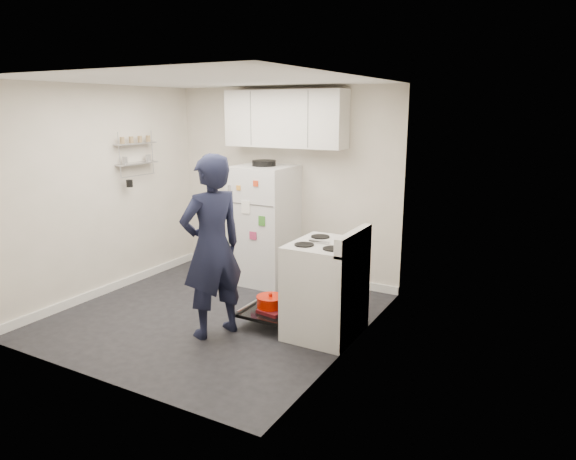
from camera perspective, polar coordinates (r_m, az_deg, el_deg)
The scene contains 7 objects.
room at distance 5.50m, azimuth -8.64°, elevation 2.55°, with size 3.21×3.21×2.51m.
electric_range at distance 5.15m, azimuth 4.07°, elevation -6.63°, with size 0.66×0.76×1.10m.
open_oven_door at distance 5.48m, azimuth -1.74°, elevation -8.45°, with size 0.55×0.70×0.23m.
refrigerator at distance 6.62m, azimuth -2.62°, elevation 0.63°, with size 0.72×0.74×1.59m.
upper_cabinets at distance 6.51m, azimuth -0.32°, elevation 12.26°, with size 1.60×0.33×0.70m, color silver.
wall_shelf_rack at distance 6.77m, azimuth -16.54°, elevation 8.16°, with size 0.14×0.60×0.61m.
person at distance 5.05m, azimuth -8.44°, elevation -1.89°, with size 0.66×0.44×1.82m, color black.
Camera 1 is at (3.28, -4.25, 2.23)m, focal length 32.00 mm.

